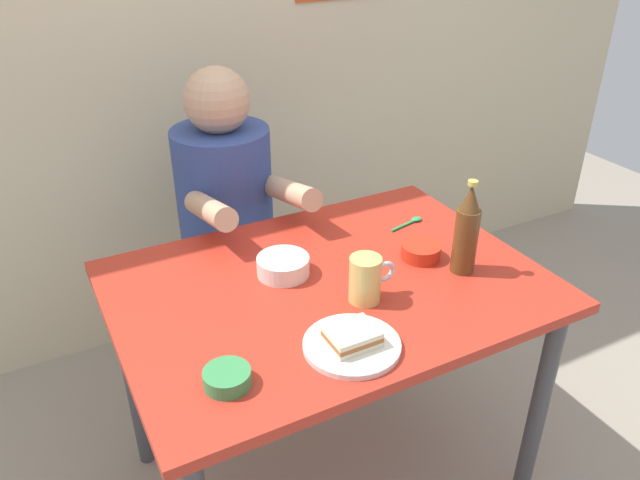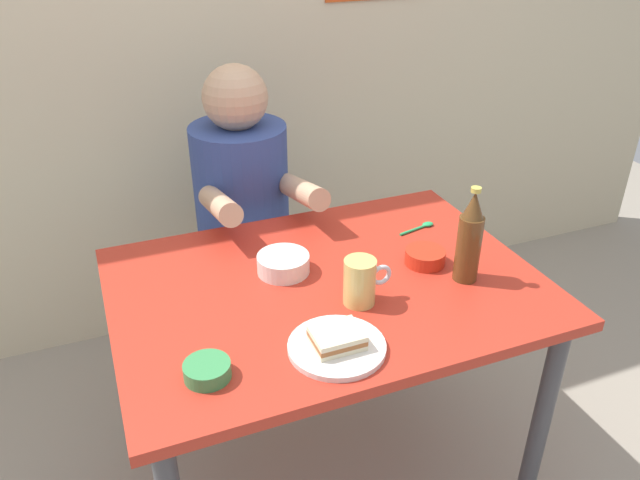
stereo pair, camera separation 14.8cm
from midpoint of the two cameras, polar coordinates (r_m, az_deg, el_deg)
name	(u,v)px [view 2 (the right image)]	position (r m, az deg, el deg)	size (l,w,h in m)	color
ground_plane	(326,476)	(2.11, 2.69, -21.00)	(6.00, 6.00, 0.00)	gray
dining_table	(327,311)	(1.67, 3.20, -6.66)	(1.10, 0.80, 0.74)	#B72D1E
stool	(248,287)	(2.30, -4.84, -4.40)	(0.34, 0.34, 0.45)	#4C4C51
person_seated	(242,186)	(2.09, -5.22, 4.97)	(0.33, 0.56, 0.72)	#33478C
plate_orange	(337,347)	(1.39, 4.65, -9.90)	(0.22, 0.22, 0.01)	silver
sandwich	(337,338)	(1.38, 4.70, -9.10)	(0.11, 0.09, 0.04)	beige
beer_mug	(361,281)	(1.51, 6.58, -3.90)	(0.13, 0.08, 0.12)	#D1BC66
beer_bottle	(470,239)	(1.63, 16.19, 0.03)	(0.06, 0.06, 0.26)	#593819
sauce_bowl_chili	(425,256)	(1.72, 12.13, -1.54)	(0.11, 0.11, 0.04)	red
rice_bowl_white	(283,263)	(1.64, -0.84, -2.20)	(0.14, 0.14, 0.05)	silver
dip_bowl_green	(207,370)	(1.32, -7.18, -11.91)	(0.10, 0.10, 0.03)	#388C4C
spoon	(422,226)	(1.90, 11.63, 1.18)	(0.13, 0.04, 0.01)	#26A559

